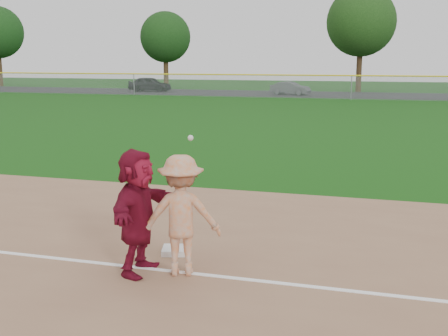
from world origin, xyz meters
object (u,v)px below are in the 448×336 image
(car_left, at_px, (150,84))
(car_mid, at_px, (290,88))
(base_runner, at_px, (138,212))
(first_base, at_px, (175,250))

(car_left, relative_size, car_mid, 1.19)
(car_left, distance_m, car_mid, 15.12)
(base_runner, xyz_separation_m, car_mid, (-5.27, 45.70, -0.39))
(car_left, bearing_deg, first_base, -153.52)
(base_runner, bearing_deg, car_mid, 8.98)
(first_base, distance_m, car_left, 50.39)
(base_runner, bearing_deg, first_base, -10.69)
(base_runner, distance_m, car_mid, 46.01)
(car_mid, bearing_deg, car_left, 97.19)
(base_runner, relative_size, car_mid, 0.53)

